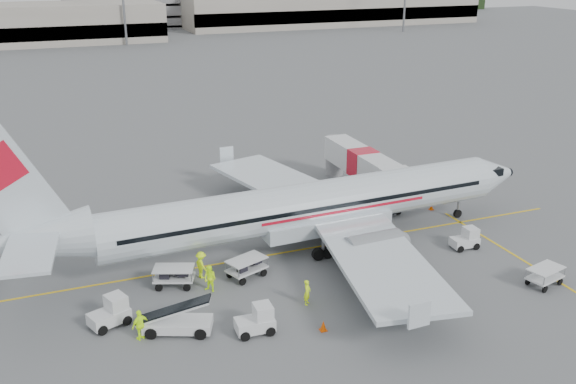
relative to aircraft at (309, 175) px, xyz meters
name	(u,v)px	position (x,y,z in m)	size (l,w,h in m)	color
ground	(298,250)	(-0.98, -0.41, -5.47)	(360.00, 360.00, 0.00)	#56595B
stripe_lead	(298,250)	(-0.98, -0.41, -5.46)	(44.00, 0.20, 0.01)	yellow
stripe_cross	(530,265)	(13.02, -8.41, -5.46)	(0.20, 20.00, 0.01)	yellow
terminal_east	(329,7)	(69.02, 144.59, -0.47)	(90.00, 26.00, 10.00)	gray
parking_garage	(172,1)	(24.02, 159.59, 1.53)	(62.00, 24.00, 14.00)	slate
treeline	(82,13)	(-0.98, 174.59, -2.47)	(300.00, 3.00, 6.00)	black
aircraft	(309,175)	(0.00, 0.00, 0.00)	(39.67, 31.09, 10.94)	silver
jet_bridge	(363,172)	(8.81, 8.40, -3.47)	(2.85, 15.19, 3.99)	silver
belt_loader	(177,310)	(-11.36, -7.75, -4.09)	(5.09, 1.91, 2.76)	silver
tug_fore	(465,238)	(10.40, -4.48, -4.71)	(1.97, 1.13, 1.53)	silver
tug_mid	(255,320)	(-7.35, -9.44, -4.63)	(2.17, 1.24, 1.68)	silver
tug_aft	(109,312)	(-14.89, -5.66, -4.60)	(2.25, 1.29, 1.74)	silver
cart_loaded_a	(174,277)	(-10.43, -2.41, -4.80)	(2.55, 1.51, 1.33)	silver
cart_loaded_b	(247,268)	(-5.71, -2.95, -4.80)	(2.58, 1.52, 1.34)	silver
cart_empty_a	(420,296)	(3.01, -10.18, -4.90)	(2.18, 1.29, 1.14)	silver
cart_empty_b	(545,276)	(11.82, -11.03, -4.85)	(2.39, 1.41, 1.25)	silver
cone_nose	(431,206)	(12.38, 2.75, -5.17)	(0.37, 0.37, 0.60)	#ED4C01
cone_port	(265,179)	(1.73, 14.40, -5.14)	(0.40, 0.40, 0.66)	#ED4C01
cone_stbd	(323,325)	(-3.67, -10.66, -5.15)	(0.39, 0.39, 0.64)	#ED4C01
crew_a	(307,292)	(-3.36, -7.62, -4.66)	(0.59, 0.39, 1.61)	#CAF910
crew_b	(210,279)	(-8.45, -3.91, -4.58)	(0.86, 0.67, 1.77)	#CAF910
crew_c	(201,265)	(-8.49, -1.91, -4.54)	(1.20, 0.69, 1.85)	#CAF910
crew_d	(140,325)	(-13.43, -7.72, -4.57)	(1.06, 0.44, 1.80)	#CAF910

